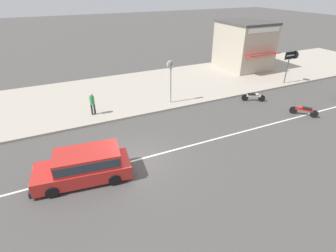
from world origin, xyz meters
name	(u,v)px	position (x,y,z in m)	size (l,w,h in m)	color
ground_plane	(138,160)	(0.00, 0.00, 0.00)	(160.00, 160.00, 0.00)	#4C4947
lane_centre_stripe	(138,160)	(0.00, 0.00, 0.00)	(50.40, 0.14, 0.01)	silver
kerb_strip	(99,97)	(0.00, 10.05, 0.07)	(68.00, 10.00, 0.15)	#ADA393
minivan_red_0	(85,165)	(-2.83, -0.40, 0.85)	(4.90, 2.47, 1.56)	red
motorcycle_0	(254,96)	(11.51, 3.74, 0.42)	(1.69, 1.13, 0.80)	black
motorcycle_2	(304,110)	(13.01, 0.05, 0.43)	(1.27, 1.64, 0.80)	black
street_clock	(171,72)	(5.00, 6.14, 2.64)	(0.59, 0.22, 3.41)	#9E9EA3
arrow_signboard	(295,56)	(17.59, 5.63, 2.70)	(1.63, 0.74, 3.05)	#4C4C51
pedestrian_near_clock	(92,102)	(-1.09, 6.55, 1.11)	(0.34, 0.34, 1.65)	#333338
shopfront_corner_warung	(244,45)	(16.80, 11.87, 2.64)	(4.72, 6.18, 4.97)	#B2A893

